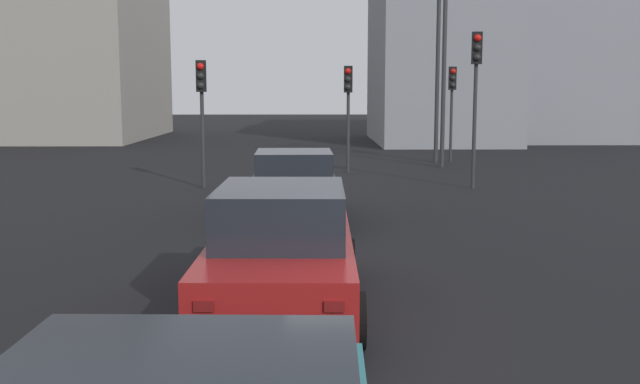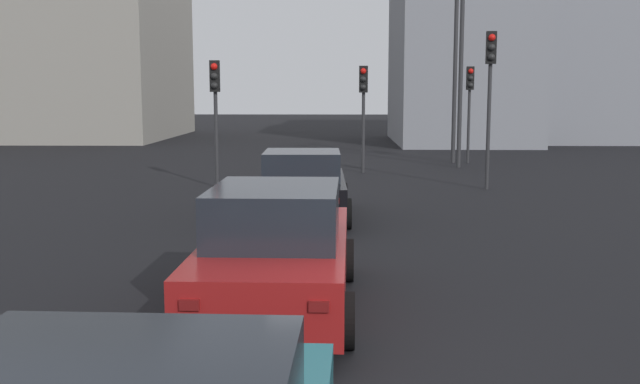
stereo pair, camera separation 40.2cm
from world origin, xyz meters
name	(u,v)px [view 1 (the left image)]	position (x,y,z in m)	size (l,w,h in m)	color
ground_plane	(406,368)	(0.00, 0.00, -0.10)	(160.00, 160.00, 0.20)	black
car_black_right_lead	(294,186)	(8.54, 1.39, 0.73)	(4.11, 2.15, 1.52)	black
car_red_right_second	(282,251)	(1.73, 1.39, 0.79)	(4.71, 2.05, 1.65)	maroon
traffic_light_near_left	(348,96)	(17.67, -0.26, 2.65)	(0.33, 0.30, 3.66)	#2D2D30
traffic_light_near_right	(476,77)	(13.51, -3.69, 3.20)	(0.32, 0.30, 4.48)	#2D2D30
traffic_light_far_left	(452,94)	(21.28, -4.52, 2.71)	(0.32, 0.28, 3.76)	#2D2D30
traffic_light_far_right	(201,96)	(13.77, 4.17, 2.67)	(0.32, 0.29, 3.69)	#2D2D30
street_lamp_kerbside	(444,54)	(19.60, -3.87, 4.15)	(0.56, 0.36, 7.02)	#2D2D30
street_lamp_far	(438,62)	(21.38, -3.94, 3.93)	(0.56, 0.36, 6.59)	#2D2D30
building_facade_left	(570,9)	(35.69, -14.00, 7.54)	(10.62, 11.12, 15.08)	gray
building_facade_center	(438,56)	(33.25, -6.00, 4.71)	(11.06, 6.94, 9.42)	gray
building_facade_right	(57,12)	(36.83, 16.00, 7.45)	(13.73, 10.64, 14.90)	gray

